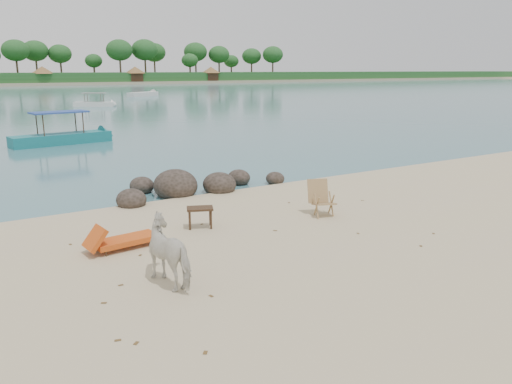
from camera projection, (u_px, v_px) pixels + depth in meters
boulders at (188, 186)px, 16.49m from camera, size 6.17×2.75×1.06m
cow at (173, 253)px, 9.34m from camera, size 0.97×1.59×1.25m
side_table at (200, 219)px, 12.68m from camera, size 0.77×0.64×0.53m
lounge_chair at (126, 238)px, 11.25m from camera, size 1.80×0.80×0.52m
deck_chair at (324, 200)px, 13.67m from camera, size 0.83×0.87×0.98m
boat_near at (59, 117)px, 27.13m from camera, size 6.06×2.18×2.89m
boat_mid at (94, 95)px, 55.05m from camera, size 4.82×3.48×2.42m
boat_far at (143, 94)px, 75.99m from camera, size 6.24×4.54×0.74m
dead_leaves at (241, 256)px, 10.89m from camera, size 8.93×6.27×0.00m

